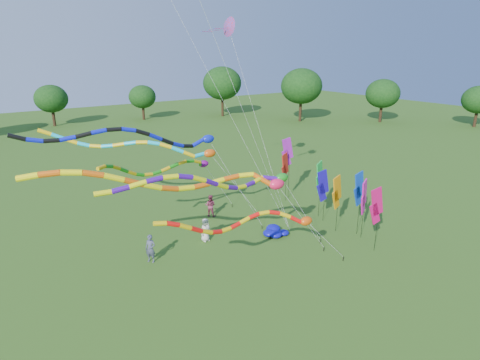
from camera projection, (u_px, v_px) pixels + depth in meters
ground at (302, 269)px, 23.88m from camera, size 160.00×160.00×0.00m
tree_ring at (249, 230)px, 16.72m from camera, size 116.42×119.80×9.68m
tube_kite_red at (257, 222)px, 21.15m from camera, size 11.42×1.64×5.56m
tube_kite_orange at (196, 181)px, 21.09m from camera, size 16.00×3.26×7.93m
tube_kite_purple at (227, 181)px, 20.88m from camera, size 14.05×1.33×7.56m
tube_kite_blue at (147, 138)px, 22.26m from camera, size 14.69×1.26×9.20m
tube_kite_cyan at (150, 147)px, 28.33m from camera, size 13.58×6.37×7.86m
tube_kite_green at (171, 166)px, 26.72m from camera, size 11.30×3.97×6.81m
delta_kite_high_c at (228, 27)px, 29.13m from camera, size 2.93×7.69×15.38m
banner_pole_magenta_b at (364, 197)px, 26.72m from camera, size 1.09×0.55×4.32m
banner_pole_red at (285, 167)px, 33.54m from camera, size 1.11×0.49×4.31m
banner_pole_green at (319, 177)px, 30.21m from camera, size 1.12×0.48×4.55m
banner_pole_magenta_a at (376, 206)px, 24.98m from camera, size 1.16×0.23×4.40m
banner_pole_violet at (287, 152)px, 33.84m from camera, size 1.16×0.26×5.44m
banner_pole_orange at (337, 192)px, 27.78m from camera, size 1.16×0.29×4.26m
banner_pole_blue_a at (359, 189)px, 27.20m from camera, size 1.16×0.17×4.68m
banner_pole_blue_b at (323, 186)px, 29.60m from camera, size 1.16×0.20×4.10m
blue_nylon_heap at (274, 232)px, 28.11m from camera, size 1.34×1.25×0.51m
person_a at (205, 230)px, 27.12m from camera, size 0.85×0.61×1.62m
person_b at (150, 249)px, 24.38m from camera, size 0.75×0.78×1.79m
person_c at (210, 206)px, 31.18m from camera, size 1.06×1.07×1.75m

